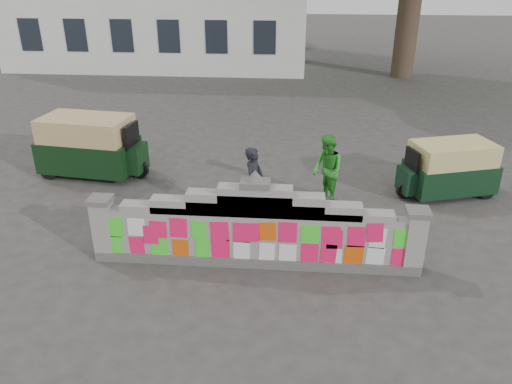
# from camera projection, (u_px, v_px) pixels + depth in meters

# --- Properties ---
(ground) EXTENTS (100.00, 100.00, 0.00)m
(ground) POSITION_uv_depth(u_px,v_px,m) (255.00, 263.00, 9.95)
(ground) COLOR #383533
(ground) RESTS_ON ground
(parapet_wall) EXTENTS (6.48, 0.44, 2.01)m
(parapet_wall) POSITION_uv_depth(u_px,v_px,m) (255.00, 231.00, 9.62)
(parapet_wall) COLOR #4C4C49
(parapet_wall) RESTS_ON ground
(cyclist_bike) EXTENTS (1.90, 1.14, 0.94)m
(cyclist_bike) POSITION_uv_depth(u_px,v_px,m) (254.00, 205.00, 11.24)
(cyclist_bike) COLOR black
(cyclist_bike) RESTS_ON ground
(cyclist_rider) EXTENTS (0.54, 0.67, 1.60)m
(cyclist_rider) POSITION_uv_depth(u_px,v_px,m) (254.00, 192.00, 11.10)
(cyclist_rider) COLOR black
(cyclist_rider) RESTS_ON ground
(pedestrian) EXTENTS (0.96, 1.04, 1.73)m
(pedestrian) POSITION_uv_depth(u_px,v_px,m) (327.00, 170.00, 12.08)
(pedestrian) COLOR green
(pedestrian) RESTS_ON ground
(rickshaw_left) EXTENTS (3.05, 1.69, 1.65)m
(rickshaw_left) POSITION_uv_depth(u_px,v_px,m) (91.00, 145.00, 13.72)
(rickshaw_left) COLOR black
(rickshaw_left) RESTS_ON ground
(rickshaw_right) EXTENTS (2.56, 1.73, 1.37)m
(rickshaw_right) POSITION_uv_depth(u_px,v_px,m) (448.00, 168.00, 12.59)
(rickshaw_right) COLOR black
(rickshaw_right) RESTS_ON ground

